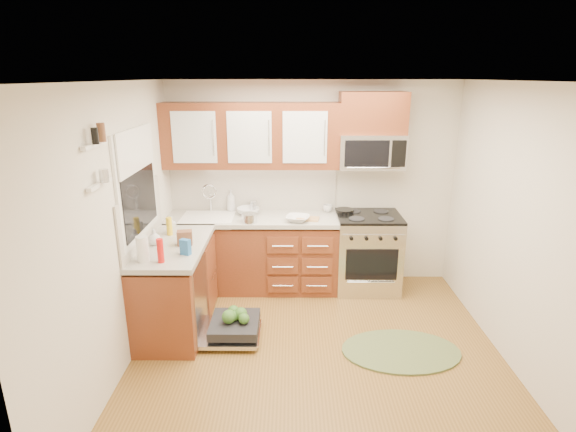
{
  "coord_description": "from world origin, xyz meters",
  "views": [
    {
      "loc": [
        -0.26,
        -3.69,
        2.54
      ],
      "look_at": [
        -0.29,
        0.85,
        1.12
      ],
      "focal_mm": 28.0,
      "sensor_mm": 36.0,
      "label": 1
    }
  ],
  "objects_px": {
    "bowl_b": "(248,211)",
    "skillet": "(345,211)",
    "cup": "(328,208)",
    "microwave": "(371,151)",
    "bowl_a": "(298,219)",
    "paper_towel_roll": "(143,249)",
    "rug": "(401,351)",
    "sink": "(208,227)",
    "cutting_board": "(308,219)",
    "stock_pot": "(249,218)",
    "upper_cabinets": "(251,135)",
    "range": "(367,252)",
    "dishwasher": "(231,328)"
  },
  "relations": [
    {
      "from": "bowl_a",
      "to": "stock_pot",
      "type": "bearing_deg",
      "value": -175.35
    },
    {
      "from": "microwave",
      "to": "dishwasher",
      "type": "height_order",
      "value": "microwave"
    },
    {
      "from": "bowl_a",
      "to": "bowl_b",
      "type": "height_order",
      "value": "bowl_b"
    },
    {
      "from": "skillet",
      "to": "dishwasher",
      "type": "bearing_deg",
      "value": -135.41
    },
    {
      "from": "microwave",
      "to": "stock_pot",
      "type": "relative_size",
      "value": 4.29
    },
    {
      "from": "skillet",
      "to": "bowl_a",
      "type": "height_order",
      "value": "same"
    },
    {
      "from": "rug",
      "to": "cutting_board",
      "type": "xyz_separation_m",
      "value": [
        -0.86,
        1.29,
        0.92
      ]
    },
    {
      "from": "paper_towel_roll",
      "to": "bowl_b",
      "type": "bearing_deg",
      "value": 60.19
    },
    {
      "from": "cutting_board",
      "to": "paper_towel_roll",
      "type": "xyz_separation_m",
      "value": [
        -1.54,
        -1.25,
        0.11
      ]
    },
    {
      "from": "rug",
      "to": "paper_towel_roll",
      "type": "xyz_separation_m",
      "value": [
        -2.41,
        0.04,
        1.03
      ]
    },
    {
      "from": "sink",
      "to": "dishwasher",
      "type": "distance_m",
      "value": 1.38
    },
    {
      "from": "skillet",
      "to": "cup",
      "type": "bearing_deg",
      "value": 151.63
    },
    {
      "from": "stock_pot",
      "to": "paper_towel_roll",
      "type": "bearing_deg",
      "value": -127.53
    },
    {
      "from": "dishwasher",
      "to": "paper_towel_roll",
      "type": "relative_size",
      "value": 2.95
    },
    {
      "from": "upper_cabinets",
      "to": "bowl_b",
      "type": "relative_size",
      "value": 7.55
    },
    {
      "from": "upper_cabinets",
      "to": "microwave",
      "type": "xyz_separation_m",
      "value": [
        1.41,
        -0.02,
        -0.18
      ]
    },
    {
      "from": "bowl_a",
      "to": "bowl_b",
      "type": "xyz_separation_m",
      "value": [
        -0.6,
        0.27,
        0.01
      ]
    },
    {
      "from": "upper_cabinets",
      "to": "rug",
      "type": "relative_size",
      "value": 1.8
    },
    {
      "from": "upper_cabinets",
      "to": "cup",
      "type": "relative_size",
      "value": 17.87
    },
    {
      "from": "paper_towel_roll",
      "to": "cup",
      "type": "height_order",
      "value": "paper_towel_roll"
    },
    {
      "from": "microwave",
      "to": "paper_towel_roll",
      "type": "relative_size",
      "value": 3.2
    },
    {
      "from": "upper_cabinets",
      "to": "bowl_a",
      "type": "distance_m",
      "value": 1.11
    },
    {
      "from": "range",
      "to": "cutting_board",
      "type": "height_order",
      "value": "range"
    },
    {
      "from": "skillet",
      "to": "sink",
      "type": "bearing_deg",
      "value": -175.77
    },
    {
      "from": "dishwasher",
      "to": "bowl_a",
      "type": "bearing_deg",
      "value": 54.74
    },
    {
      "from": "bowl_a",
      "to": "cup",
      "type": "height_order",
      "value": "cup"
    },
    {
      "from": "sink",
      "to": "paper_towel_roll",
      "type": "relative_size",
      "value": 2.61
    },
    {
      "from": "bowl_a",
      "to": "sink",
      "type": "bearing_deg",
      "value": 171.79
    },
    {
      "from": "cutting_board",
      "to": "microwave",
      "type": "bearing_deg",
      "value": 16.07
    },
    {
      "from": "microwave",
      "to": "skillet",
      "type": "xyz_separation_m",
      "value": [
        -0.28,
        -0.01,
        -0.73
      ]
    },
    {
      "from": "dishwasher",
      "to": "skillet",
      "type": "distance_m",
      "value": 1.97
    },
    {
      "from": "sink",
      "to": "bowl_b",
      "type": "distance_m",
      "value": 0.52
    },
    {
      "from": "dishwasher",
      "to": "stock_pot",
      "type": "distance_m",
      "value": 1.28
    },
    {
      "from": "range",
      "to": "rug",
      "type": "distance_m",
      "value": 1.46
    },
    {
      "from": "microwave",
      "to": "rug",
      "type": "relative_size",
      "value": 0.67
    },
    {
      "from": "skillet",
      "to": "cup",
      "type": "distance_m",
      "value": 0.23
    },
    {
      "from": "skillet",
      "to": "stock_pot",
      "type": "height_order",
      "value": "stock_pot"
    },
    {
      "from": "microwave",
      "to": "paper_towel_roll",
      "type": "bearing_deg",
      "value": -147.4
    },
    {
      "from": "upper_cabinets",
      "to": "microwave",
      "type": "distance_m",
      "value": 1.42
    },
    {
      "from": "cutting_board",
      "to": "paper_towel_roll",
      "type": "bearing_deg",
      "value": -141.08
    },
    {
      "from": "range",
      "to": "sink",
      "type": "height_order",
      "value": "range"
    },
    {
      "from": "sink",
      "to": "cutting_board",
      "type": "height_order",
      "value": "cutting_board"
    },
    {
      "from": "upper_cabinets",
      "to": "paper_towel_roll",
      "type": "height_order",
      "value": "upper_cabinets"
    },
    {
      "from": "upper_cabinets",
      "to": "range",
      "type": "relative_size",
      "value": 2.16
    },
    {
      "from": "bowl_b",
      "to": "skillet",
      "type": "bearing_deg",
      "value": 0.55
    },
    {
      "from": "skillet",
      "to": "cup",
      "type": "xyz_separation_m",
      "value": [
        -0.2,
        0.11,
        -0.0
      ]
    },
    {
      "from": "range",
      "to": "dishwasher",
      "type": "distance_m",
      "value": 1.95
    },
    {
      "from": "upper_cabinets",
      "to": "stock_pot",
      "type": "height_order",
      "value": "upper_cabinets"
    },
    {
      "from": "skillet",
      "to": "bowl_b",
      "type": "xyz_separation_m",
      "value": [
        -1.18,
        -0.01,
        -0.0
      ]
    },
    {
      "from": "paper_towel_roll",
      "to": "stock_pot",
      "type": "bearing_deg",
      "value": 52.47
    }
  ]
}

